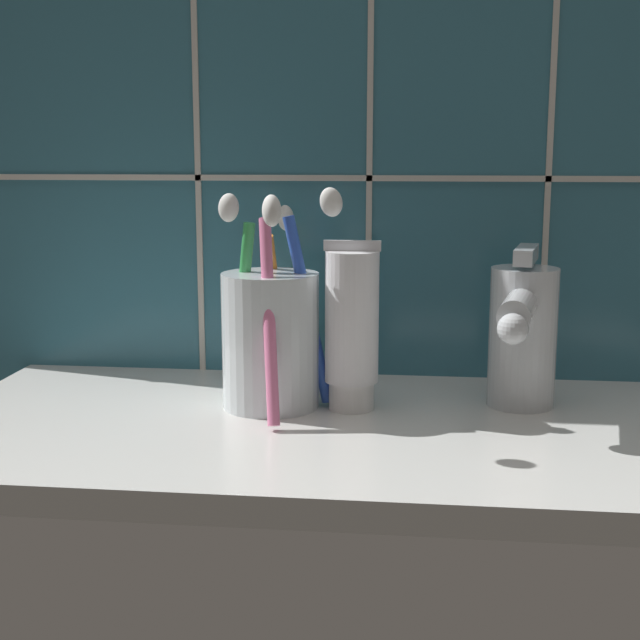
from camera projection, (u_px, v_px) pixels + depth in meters
The scene contains 5 objects.
sink_counter at pixel (335, 434), 65.48cm from camera, with size 59.75×29.74×2.00cm, color silver.
tile_wall_backsplash at pixel (353, 105), 75.69cm from camera, with size 69.75×1.72×50.64cm.
toothbrush_cup at pixel (271, 335), 68.31cm from camera, with size 10.16×16.51×17.03cm.
toothpaste_tube at pixel (352, 327), 67.44cm from camera, with size 4.29×4.09×12.98cm.
sink_faucet at pixel (522, 331), 67.73cm from camera, with size 5.31×12.26×12.40cm.
Camera 1 is at (6.21, -62.46, 21.48)cm, focal length 50.00 mm.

